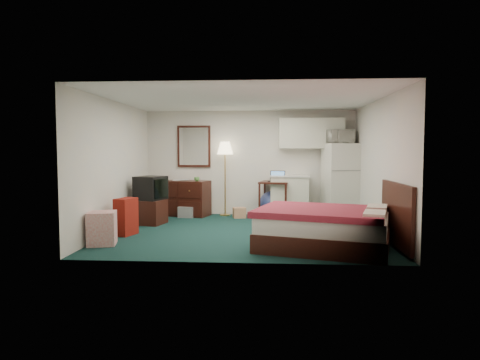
# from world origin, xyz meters

# --- Properties ---
(floor) EXTENTS (5.00, 4.50, 0.01)m
(floor) POSITION_xyz_m (0.00, 0.00, 0.00)
(floor) COLOR #102C2A
(floor) RESTS_ON ground
(ceiling) EXTENTS (5.00, 4.50, 0.01)m
(ceiling) POSITION_xyz_m (0.00, 0.00, 2.50)
(ceiling) COLOR silver
(ceiling) RESTS_ON walls
(walls) EXTENTS (5.01, 4.51, 2.50)m
(walls) POSITION_xyz_m (0.00, 0.00, 1.25)
(walls) COLOR silver
(walls) RESTS_ON floor
(mirror) EXTENTS (0.80, 0.06, 1.00)m
(mirror) POSITION_xyz_m (-1.35, 2.22, 1.65)
(mirror) COLOR white
(mirror) RESTS_ON walls
(upper_cabinets) EXTENTS (1.50, 0.35, 0.70)m
(upper_cabinets) POSITION_xyz_m (1.45, 2.08, 1.95)
(upper_cabinets) COLOR beige
(upper_cabinets) RESTS_ON walls
(headboard) EXTENTS (0.06, 1.56, 1.00)m
(headboard) POSITION_xyz_m (2.46, -1.28, 0.55)
(headboard) COLOR black
(headboard) RESTS_ON walls
(dresser) EXTENTS (1.33, 0.86, 0.83)m
(dresser) POSITION_xyz_m (-1.57, 1.98, 0.42)
(dresser) COLOR black
(dresser) RESTS_ON floor
(floor_lamp) EXTENTS (0.47, 0.47, 1.76)m
(floor_lamp) POSITION_xyz_m (-0.58, 2.05, 0.88)
(floor_lamp) COLOR gold
(floor_lamp) RESTS_ON floor
(desk) EXTENTS (0.77, 0.77, 0.84)m
(desk) POSITION_xyz_m (0.60, 1.82, 0.42)
(desk) COLOR black
(desk) RESTS_ON floor
(exercise_ball) EXTENTS (0.67, 0.67, 0.60)m
(exercise_ball) POSITION_xyz_m (0.54, 1.93, 0.30)
(exercise_ball) COLOR navy
(exercise_ball) RESTS_ON floor
(kitchen_counter) EXTENTS (0.89, 0.70, 0.95)m
(kitchen_counter) POSITION_xyz_m (0.95, 1.91, 0.47)
(kitchen_counter) COLOR beige
(kitchen_counter) RESTS_ON floor
(fridge) EXTENTS (0.84, 0.84, 1.71)m
(fridge) POSITION_xyz_m (2.11, 1.88, 0.86)
(fridge) COLOR silver
(fridge) RESTS_ON floor
(bed) EXTENTS (2.31, 2.02, 0.63)m
(bed) POSITION_xyz_m (1.33, -1.28, 0.31)
(bed) COLOR maroon
(bed) RESTS_ON floor
(tv_stand) EXTENTS (0.62, 0.66, 0.51)m
(tv_stand) POSITION_xyz_m (-2.01, 0.75, 0.26)
(tv_stand) COLOR black
(tv_stand) RESTS_ON floor
(suitcase) EXTENTS (0.37, 0.48, 0.68)m
(suitcase) POSITION_xyz_m (-2.16, -0.43, 0.34)
(suitcase) COLOR maroon
(suitcase) RESTS_ON floor
(retail_box) EXTENTS (0.53, 0.53, 0.55)m
(retail_box) POSITION_xyz_m (-2.28, -1.26, 0.27)
(retail_box) COLOR silver
(retail_box) RESTS_ON floor
(file_bin) EXTENTS (0.39, 0.31, 0.25)m
(file_bin) POSITION_xyz_m (-1.44, 1.70, 0.13)
(file_bin) COLOR gray
(file_bin) RESTS_ON floor
(cardboard_box_a) EXTENTS (0.33, 0.30, 0.24)m
(cardboard_box_a) POSITION_xyz_m (-0.21, 1.70, 0.12)
(cardboard_box_a) COLOR #A86C46
(cardboard_box_a) RESTS_ON floor
(cardboard_box_b) EXTENTS (0.21, 0.25, 0.25)m
(cardboard_box_b) POSITION_xyz_m (0.76, 1.31, 0.13)
(cardboard_box_b) COLOR #A86C46
(cardboard_box_b) RESTS_ON floor
(laptop) EXTENTS (0.40, 0.35, 0.24)m
(laptop) POSITION_xyz_m (0.64, 1.81, 0.96)
(laptop) COLOR black
(laptop) RESTS_ON desk
(crt_tv) EXTENTS (0.70, 0.73, 0.50)m
(crt_tv) POSITION_xyz_m (-2.03, 0.78, 0.76)
(crt_tv) COLOR black
(crt_tv) RESTS_ON tv_stand
(microwave) EXTENTS (0.64, 0.48, 0.39)m
(microwave) POSITION_xyz_m (2.08, 1.88, 1.91)
(microwave) COLOR silver
(microwave) RESTS_ON fridge
(book_a) EXTENTS (0.18, 0.03, 0.25)m
(book_a) POSITION_xyz_m (-1.82, 1.99, 0.96)
(book_a) COLOR #A86C46
(book_a) RESTS_ON dresser
(book_b) EXTENTS (0.17, 0.11, 0.24)m
(book_b) POSITION_xyz_m (-1.66, 2.07, 0.95)
(book_b) COLOR #A86C46
(book_b) RESTS_ON dresser
(mug) EXTENTS (0.15, 0.14, 0.13)m
(mug) POSITION_xyz_m (-1.21, 1.78, 0.90)
(mug) COLOR #4C8D3F
(mug) RESTS_ON dresser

